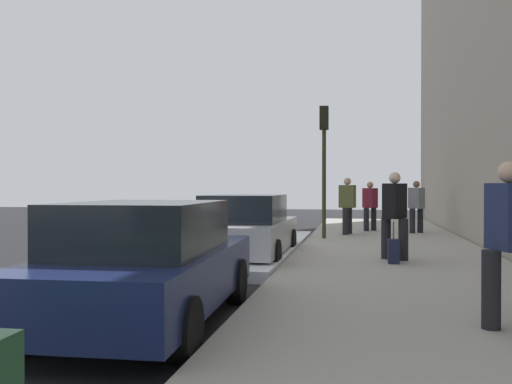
# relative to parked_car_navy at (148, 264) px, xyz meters

# --- Properties ---
(ground_plane) EXTENTS (56.00, 56.00, 0.00)m
(ground_plane) POSITION_rel_parked_car_navy_xyz_m (6.21, -0.03, -0.76)
(ground_plane) COLOR black
(sidewalk) EXTENTS (28.00, 4.60, 0.15)m
(sidewalk) POSITION_rel_parked_car_navy_xyz_m (6.21, -3.33, -0.68)
(sidewalk) COLOR #A39E93
(sidewalk) RESTS_ON ground
(lane_stripe_centre) EXTENTS (28.00, 0.14, 0.01)m
(lane_stripe_centre) POSITION_rel_parked_car_navy_xyz_m (6.21, 3.17, -0.75)
(lane_stripe_centre) COLOR gold
(lane_stripe_centre) RESTS_ON ground
(snow_bank_curb) EXTENTS (8.66, 0.56, 0.22)m
(snow_bank_curb) POSITION_rel_parked_car_navy_xyz_m (7.27, -0.73, -0.65)
(snow_bank_curb) COLOR white
(snow_bank_curb) RESTS_ON ground
(parked_car_navy) EXTENTS (4.35, 2.02, 1.51)m
(parked_car_navy) POSITION_rel_parked_car_navy_xyz_m (0.00, 0.00, 0.00)
(parked_car_navy) COLOR black
(parked_car_navy) RESTS_ON ground
(parked_car_silver) EXTENTS (4.29, 1.91, 1.51)m
(parked_car_silver) POSITION_rel_parked_car_navy_xyz_m (5.76, -0.04, 0.00)
(parked_car_silver) COLOR black
(parked_car_silver) RESTS_ON ground
(pedestrian_black_coat) EXTENTS (0.59, 0.55, 1.86)m
(pedestrian_black_coat) POSITION_rel_parked_car_navy_xyz_m (5.53, -3.29, 0.38)
(pedestrian_black_coat) COLOR black
(pedestrian_black_coat) RESTS_ON sidewalk
(pedestrian_navy_coat) EXTENTS (0.56, 0.59, 1.82)m
(pedestrian_navy_coat) POSITION_rel_parked_car_navy_xyz_m (0.06, -4.14, 0.36)
(pedestrian_navy_coat) COLOR black
(pedestrian_navy_coat) RESTS_ON sidewalk
(pedestrian_grey_coat) EXTENTS (0.55, 0.54, 1.74)m
(pedestrian_grey_coat) POSITION_rel_parked_car_navy_xyz_m (12.49, -4.46, 0.32)
(pedestrian_grey_coat) COLOR black
(pedestrian_grey_coat) RESTS_ON sidewalk
(pedestrian_burgundy_coat) EXTENTS (0.53, 0.54, 1.72)m
(pedestrian_burgundy_coat) POSITION_rel_parked_car_navy_xyz_m (13.08, -2.95, 0.31)
(pedestrian_burgundy_coat) COLOR black
(pedestrian_burgundy_coat) RESTS_ON sidewalk
(pedestrian_olive_coat) EXTENTS (0.59, 0.56, 1.84)m
(pedestrian_olive_coat) POSITION_rel_parked_car_navy_xyz_m (11.51, -2.19, 0.37)
(pedestrian_olive_coat) COLOR black
(pedestrian_olive_coat) RESTS_ON sidewalk
(traffic_light_pole) EXTENTS (0.35, 0.26, 3.96)m
(traffic_light_pole) POSITION_rel_parked_car_navy_xyz_m (10.05, -1.53, 2.09)
(traffic_light_pole) COLOR #2D2D19
(traffic_light_pole) RESTS_ON sidewalk
(rolling_suitcase) EXTENTS (0.34, 0.22, 0.84)m
(rolling_suitcase) POSITION_rel_parked_car_navy_xyz_m (4.98, -3.23, -0.36)
(rolling_suitcase) COLOR #191E38
(rolling_suitcase) RESTS_ON sidewalk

